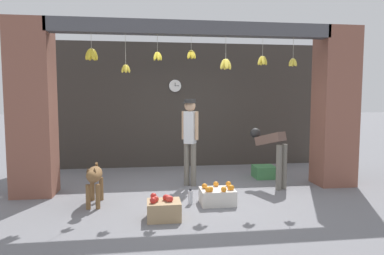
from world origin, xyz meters
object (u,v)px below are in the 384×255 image
object	(u,v)px
shopkeeper	(190,135)
worker_stooping	(272,149)
fruit_crate_apples	(164,209)
water_bottle	(190,197)
wall_clock	(175,86)
fruit_crate_oranges	(218,196)
produce_box_green	(264,172)
dog	(94,177)

from	to	relation	value
shopkeeper	worker_stooping	bearing A→B (deg)	-162.46
fruit_crate_apples	water_bottle	size ratio (longest dim) A/B	1.89
water_bottle	wall_clock	distance (m)	3.58
shopkeeper	fruit_crate_oranges	size ratio (longest dim) A/B	3.07
worker_stooping	produce_box_green	xyz separation A→B (m)	(0.11, 0.72, -0.61)
produce_box_green	worker_stooping	bearing A→B (deg)	-98.63
shopkeeper	fruit_crate_apples	bearing A→B (deg)	99.83
shopkeeper	fruit_crate_apples	size ratio (longest dim) A/B	3.57
dog	worker_stooping	size ratio (longest dim) A/B	0.79
dog	water_bottle	world-z (taller)	dog
water_bottle	shopkeeper	bearing A→B (deg)	83.09
worker_stooping	water_bottle	size ratio (longest dim) A/B	4.41
produce_box_green	water_bottle	bearing A→B (deg)	-138.29
dog	shopkeeper	xyz separation A→B (m)	(1.66, 1.02, 0.54)
dog	water_bottle	distance (m)	1.56
dog	shopkeeper	bearing A→B (deg)	120.85
shopkeeper	wall_clock	size ratio (longest dim) A/B	5.37
worker_stooping	water_bottle	distance (m)	2.00
fruit_crate_oranges	wall_clock	xyz separation A→B (m)	(-0.42, 3.09, 1.86)
wall_clock	produce_box_green	bearing A→B (deg)	-38.90
fruit_crate_apples	wall_clock	world-z (taller)	wall_clock
fruit_crate_oranges	produce_box_green	world-z (taller)	fruit_crate_oranges
fruit_crate_oranges	water_bottle	distance (m)	0.44
fruit_crate_apples	water_bottle	xyz separation A→B (m)	(0.46, 0.63, -0.03)
shopkeeper	water_bottle	size ratio (longest dim) A/B	6.74
fruit_crate_oranges	water_bottle	xyz separation A→B (m)	(-0.44, 0.05, -0.02)
fruit_crate_oranges	water_bottle	size ratio (longest dim) A/B	2.20
fruit_crate_apples	water_bottle	distance (m)	0.78
worker_stooping	fruit_crate_apples	world-z (taller)	worker_stooping
water_bottle	wall_clock	xyz separation A→B (m)	(0.01, 3.04, 1.88)
shopkeeper	produce_box_green	size ratio (longest dim) A/B	3.83
produce_box_green	wall_clock	world-z (taller)	wall_clock
wall_clock	worker_stooping	bearing A→B (deg)	-52.28
dog	fruit_crate_apples	world-z (taller)	dog
dog	wall_clock	bearing A→B (deg)	151.37
dog	fruit_crate_apples	size ratio (longest dim) A/B	1.84
produce_box_green	water_bottle	world-z (taller)	produce_box_green
worker_stooping	dog	bearing A→B (deg)	164.92
fruit_crate_oranges	fruit_crate_apples	size ratio (longest dim) A/B	1.17
worker_stooping	fruit_crate_apples	bearing A→B (deg)	-172.84
dog	wall_clock	size ratio (longest dim) A/B	2.76
fruit_crate_oranges	produce_box_green	size ratio (longest dim) A/B	1.25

